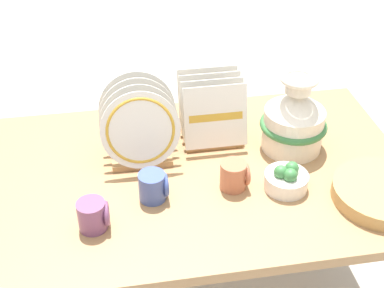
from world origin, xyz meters
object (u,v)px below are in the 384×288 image
(dish_rack_round_plates, at_px, (140,129))
(mug_cobalt_glaze, at_px, (154,186))
(mug_terracotta_glaze, at_px, (235,175))
(mug_plum_glaze, at_px, (94,215))
(dish_rack_square_plates, at_px, (212,117))
(wicker_charger_stack, at_px, (382,193))
(ceramic_vase, at_px, (294,119))
(fruit_bowl, at_px, (286,179))

(dish_rack_round_plates, bearing_deg, mug_cobalt_glaze, -84.36)
(dish_rack_round_plates, distance_m, mug_terracotta_glaze, 0.34)
(mug_cobalt_glaze, bearing_deg, mug_plum_glaze, -151.81)
(dish_rack_square_plates, xyz_separation_m, wicker_charger_stack, (0.44, -0.40, -0.07))
(mug_plum_glaze, bearing_deg, ceramic_vase, 22.71)
(dish_rack_round_plates, height_order, wicker_charger_stack, dish_rack_round_plates)
(dish_rack_round_plates, bearing_deg, wicker_charger_stack, -24.66)
(wicker_charger_stack, height_order, mug_terracotta_glaze, mug_terracotta_glaze)
(wicker_charger_stack, xyz_separation_m, mug_cobalt_glaze, (-0.67, 0.12, 0.02))
(dish_rack_round_plates, height_order, dish_rack_square_plates, dish_rack_round_plates)
(mug_terracotta_glaze, bearing_deg, mug_cobalt_glaze, -177.53)
(wicker_charger_stack, height_order, mug_plum_glaze, mug_plum_glaze)
(ceramic_vase, xyz_separation_m, wicker_charger_stack, (0.19, -0.30, -0.09))
(dish_rack_round_plates, distance_m, wicker_charger_stack, 0.77)
(mug_cobalt_glaze, bearing_deg, wicker_charger_stack, -9.73)
(mug_plum_glaze, xyz_separation_m, fruit_bowl, (0.58, 0.08, -0.01))
(dish_rack_round_plates, height_order, mug_plum_glaze, dish_rack_round_plates)
(mug_terracotta_glaze, relative_size, fruit_bowl, 0.67)
(mug_plum_glaze, bearing_deg, fruit_bowl, 7.41)
(ceramic_vase, height_order, mug_terracotta_glaze, ceramic_vase)
(dish_rack_round_plates, bearing_deg, mug_plum_glaze, -117.90)
(dish_rack_square_plates, bearing_deg, mug_terracotta_glaze, -86.03)
(fruit_bowl, bearing_deg, dish_rack_round_plates, 152.33)
(ceramic_vase, bearing_deg, dish_rack_square_plates, 159.43)
(dish_rack_round_plates, relative_size, mug_plum_glaze, 2.96)
(wicker_charger_stack, bearing_deg, ceramic_vase, 121.94)
(wicker_charger_stack, xyz_separation_m, mug_terracotta_glaze, (-0.42, 0.13, 0.02))
(mug_cobalt_glaze, relative_size, fruit_bowl, 0.67)
(mug_cobalt_glaze, bearing_deg, ceramic_vase, 20.58)
(wicker_charger_stack, bearing_deg, dish_rack_square_plates, 138.29)
(dish_rack_round_plates, xyz_separation_m, wicker_charger_stack, (0.69, -0.32, -0.09))
(ceramic_vase, relative_size, dish_rack_round_plates, 1.02)
(mug_terracotta_glaze, distance_m, fruit_bowl, 0.16)
(ceramic_vase, bearing_deg, fruit_bowl, -112.25)
(ceramic_vase, height_order, dish_rack_round_plates, ceramic_vase)
(dish_rack_square_plates, height_order, wicker_charger_stack, dish_rack_square_plates)
(wicker_charger_stack, bearing_deg, mug_plum_glaze, 178.65)
(mug_terracotta_glaze, height_order, fruit_bowl, mug_terracotta_glaze)
(fruit_bowl, bearing_deg, ceramic_vase, 67.75)
(dish_rack_square_plates, bearing_deg, wicker_charger_stack, -41.71)
(dish_rack_square_plates, height_order, mug_terracotta_glaze, dish_rack_square_plates)
(mug_cobalt_glaze, bearing_deg, mug_terracotta_glaze, 2.47)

